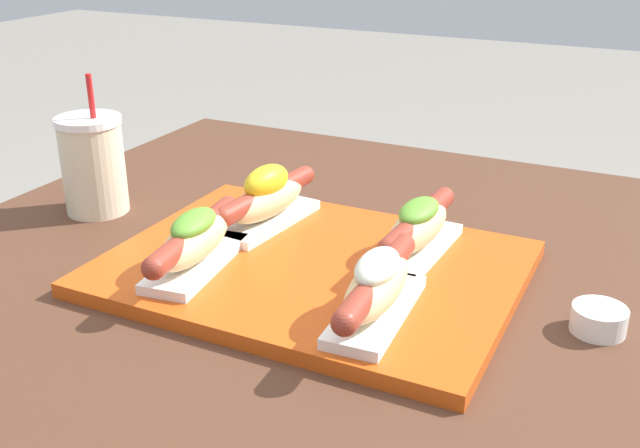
# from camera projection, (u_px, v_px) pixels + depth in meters

# --- Properties ---
(serving_tray) EXTENTS (0.47, 0.36, 0.02)m
(serving_tray) POSITION_uv_depth(u_px,v_px,m) (313.00, 268.00, 0.88)
(serving_tray) COLOR #CC4C14
(serving_tray) RESTS_ON patio_table
(hot_dog_0) EXTENTS (0.08, 0.21, 0.07)m
(hot_dog_0) POSITION_uv_depth(u_px,v_px,m) (195.00, 241.00, 0.85)
(hot_dog_0) COLOR white
(hot_dog_0) RESTS_ON serving_tray
(hot_dog_1) EXTENTS (0.07, 0.21, 0.07)m
(hot_dog_1) POSITION_uv_depth(u_px,v_px,m) (377.00, 286.00, 0.75)
(hot_dog_1) COLOR white
(hot_dog_1) RESTS_ON serving_tray
(hot_dog_2) EXTENTS (0.08, 0.21, 0.08)m
(hot_dog_2) POSITION_uv_depth(u_px,v_px,m) (267.00, 199.00, 0.97)
(hot_dog_2) COLOR white
(hot_dog_2) RESTS_ON serving_tray
(hot_dog_3) EXTENTS (0.07, 0.21, 0.07)m
(hot_dog_3) POSITION_uv_depth(u_px,v_px,m) (418.00, 228.00, 0.89)
(hot_dog_3) COLOR white
(hot_dog_3) RESTS_ON serving_tray
(sauce_bowl) EXTENTS (0.06, 0.06, 0.03)m
(sauce_bowl) POSITION_uv_depth(u_px,v_px,m) (599.00, 318.00, 0.76)
(sauce_bowl) COLOR white
(sauce_bowl) RESTS_ON patio_table
(drink_cup) EXTENTS (0.09, 0.09, 0.20)m
(drink_cup) POSITION_uv_depth(u_px,v_px,m) (93.00, 165.00, 1.04)
(drink_cup) COLOR beige
(drink_cup) RESTS_ON patio_table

